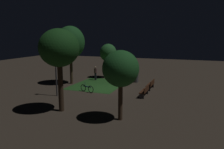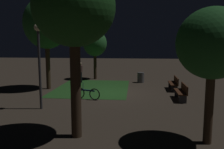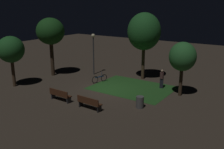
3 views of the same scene
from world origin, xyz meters
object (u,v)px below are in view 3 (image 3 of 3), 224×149
object	(u,v)px
bench_back_row	(60,95)
tree_back_right	(183,57)
lamp_post_path_center	(93,47)
tree_tall_center	(11,50)
bicycle	(100,79)
pedestrian	(162,78)
trash_bin	(140,102)
tree_near_wall	(144,32)
tree_back_left	(50,32)
bench_corner	(89,103)

from	to	relation	value
bench_back_row	tree_back_right	world-z (taller)	tree_back_right
lamp_post_path_center	tree_tall_center	bearing A→B (deg)	-115.51
bicycle	pedestrian	bearing A→B (deg)	16.62
tree_tall_center	trash_bin	xyz separation A→B (m)	(11.15, 1.88, -2.76)
trash_bin	bench_back_row	bearing A→B (deg)	-158.10
tree_tall_center	pedestrian	world-z (taller)	tree_tall_center
tree_near_wall	lamp_post_path_center	world-z (taller)	tree_near_wall
tree_near_wall	tree_back_left	world-z (taller)	tree_near_wall
bench_back_row	bicycle	xyz separation A→B (m)	(-0.41, 5.30, -0.14)
bench_back_row	tree_tall_center	bearing A→B (deg)	177.25
lamp_post_path_center	bench_corner	bearing A→B (deg)	-53.77
lamp_post_path_center	pedestrian	distance (m)	7.64
tree_back_right	lamp_post_path_center	world-z (taller)	tree_back_right
tree_near_wall	trash_bin	bearing A→B (deg)	-63.95
tree_tall_center	tree_back_left	size ratio (longest dim) A/B	0.77
bench_back_row	lamp_post_path_center	world-z (taller)	lamp_post_path_center
tree_tall_center	bicycle	xyz separation A→B (m)	(5.37, 5.03, -2.82)
tree_tall_center	trash_bin	world-z (taller)	tree_tall_center
bench_corner	trash_bin	distance (m)	3.42
tree_back_left	bicycle	size ratio (longest dim) A/B	3.56
lamp_post_path_center	bench_back_row	bearing A→B (deg)	-70.62
bicycle	tree_back_left	bearing A→B (deg)	-172.29
bench_corner	tree_back_right	world-z (taller)	tree_back_right
tree_near_wall	tree_back_right	size ratio (longest dim) A/B	1.48
bench_corner	tree_tall_center	bearing A→B (deg)	178.13
tree_back_right	bicycle	bearing A→B (deg)	-174.18
tree_back_right	tree_back_left	world-z (taller)	tree_back_left
tree_near_wall	tree_tall_center	distance (m)	11.58
tree_back_left	trash_bin	distance (m)	11.94
tree_back_left	pedestrian	world-z (taller)	tree_back_left
trash_bin	tree_tall_center	bearing A→B (deg)	-170.42
tree_back_left	lamp_post_path_center	xyz separation A→B (m)	(3.15, 2.54, -1.47)
trash_bin	pedestrian	xyz separation A→B (m)	(-0.49, 4.72, 0.45)
tree_near_wall	pedestrian	distance (m)	4.71
bench_corner	tree_near_wall	world-z (taller)	tree_near_wall
tree_back_left	lamp_post_path_center	bearing A→B (deg)	38.84
bench_corner	lamp_post_path_center	xyz separation A→B (m)	(-5.22, 7.13, 2.32)
trash_bin	tree_near_wall	bearing A→B (deg)	116.05
bench_back_row	pedestrian	size ratio (longest dim) A/B	1.12
pedestrian	lamp_post_path_center	bearing A→B (deg)	178.09
bench_corner	bicycle	world-z (taller)	bicycle
bench_corner	bicycle	xyz separation A→B (m)	(-3.12, 5.30, -0.14)
bicycle	trash_bin	bearing A→B (deg)	-28.55
bench_back_row	tree_near_wall	xyz separation A→B (m)	(2.26, 8.51, 3.92)
lamp_post_path_center	bicycle	world-z (taller)	lamp_post_path_center
lamp_post_path_center	pedestrian	bearing A→B (deg)	-1.91
trash_bin	bicycle	size ratio (longest dim) A/B	0.51
tree_near_wall	bicycle	bearing A→B (deg)	-129.79
bench_back_row	tree_near_wall	distance (m)	9.64
bench_back_row	bicycle	distance (m)	5.32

